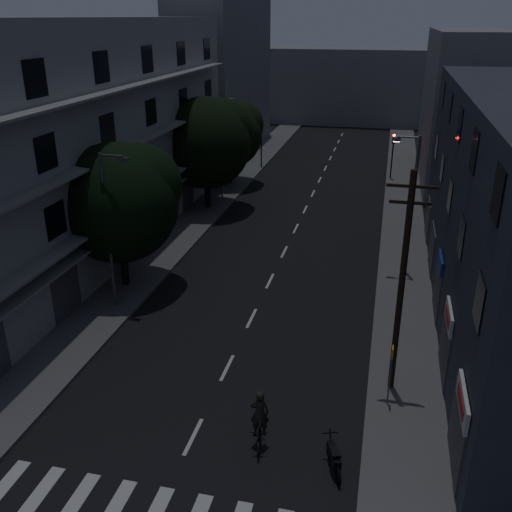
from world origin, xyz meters
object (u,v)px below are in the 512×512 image
at_px(bus_stop_sign, 391,365).
at_px(motorcycle, 334,458).
at_px(utility_pole, 402,281).
at_px(cyclist, 260,427).

relative_size(bus_stop_sign, motorcycle, 1.42).
relative_size(utility_pole, cyclist, 3.95).
bearing_deg(motorcycle, cyclist, 147.75).
bearing_deg(utility_pole, cyclist, -135.43).
height_order(bus_stop_sign, cyclist, bus_stop_sign).
bearing_deg(bus_stop_sign, utility_pole, 84.39).
distance_m(utility_pole, motorcycle, 6.92).
bearing_deg(motorcycle, bus_stop_sign, 47.17).
height_order(utility_pole, bus_stop_sign, utility_pole).
xyz_separation_m(bus_stop_sign, motorcycle, (-1.68, -3.86, -1.42)).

